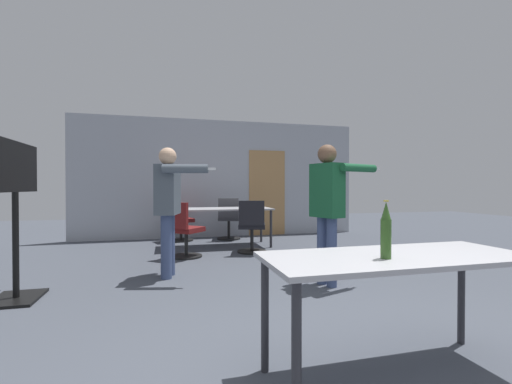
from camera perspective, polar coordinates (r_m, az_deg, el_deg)
back_wall at (r=8.12m, az=-5.53°, el=2.18°), size 6.64×0.12×2.73m
conference_table_near at (r=2.30m, az=22.46°, el=-11.67°), size 1.64×0.66×0.75m
conference_table_far at (r=6.71m, az=-6.06°, el=-3.24°), size 1.99×0.82×0.75m
tv_screen at (r=4.28m, az=-35.22°, el=-1.24°), size 0.44×1.11×1.63m
person_center_tall at (r=4.55m, az=-14.31°, el=-1.19°), size 0.74×0.77×1.67m
person_near_casual at (r=4.13m, az=11.88°, el=-1.22°), size 0.85×0.54×1.66m
office_chair_side_rolled at (r=7.60m, az=-4.58°, el=-4.71°), size 0.55×0.60×0.92m
office_chair_mid_tucked at (r=5.76m, az=-12.02°, el=-6.53°), size 0.68×0.69×0.92m
office_chair_near_pushed at (r=6.04m, az=-0.70°, el=-6.08°), size 0.57×0.62×0.93m
office_chair_far_right at (r=7.56m, az=-12.95°, el=-4.83°), size 0.63×0.59×0.91m
beer_bottle at (r=2.11m, az=20.84°, el=-6.12°), size 0.06×0.06×0.34m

